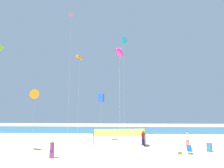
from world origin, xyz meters
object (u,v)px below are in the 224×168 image
object	(u,v)px
beachgoer_white_shirt	(187,139)
trash_barrel	(209,147)
beachgoer_maroon_shirt	(143,138)
kite_magenta_inflatable	(119,53)
volleyball_net	(120,133)
kite_cyan_delta	(123,41)
kite_orange_tube	(79,58)
kite_orange_delta	(35,94)
beach_handbag	(180,153)
kite_blue_box	(101,98)
kite_pink_delta	(71,16)
folding_beach_chair	(190,149)
beachgoer_plum_shirt	(52,148)

from	to	relation	value
beachgoer_white_shirt	trash_barrel	xyz separation A→B (m)	(1.19, -3.79, -0.42)
beachgoer_maroon_shirt	kite_magenta_inflatable	distance (m)	11.80
beachgoer_white_shirt	kite_magenta_inflatable	world-z (taller)	kite_magenta_inflatable
volleyball_net	kite_cyan_delta	size ratio (longest dim) A/B	0.38
beachgoer_maroon_shirt	kite_orange_tube	world-z (taller)	kite_orange_tube
beachgoer_white_shirt	kite_orange_delta	xyz separation A→B (m)	(-22.82, 3.71, 6.40)
beachgoer_maroon_shirt	kite_magenta_inflatable	world-z (taller)	kite_magenta_inflatable
kite_orange_tube	kite_orange_delta	bearing A→B (deg)	-149.70
beachgoer_white_shirt	beach_handbag	xyz separation A→B (m)	(-2.52, -5.34, -0.77)
kite_blue_box	kite_pink_delta	distance (m)	15.08
volleyball_net	beach_handbag	size ratio (longest dim) A/B	20.16
kite_pink_delta	kite_blue_box	bearing A→B (deg)	-3.78
folding_beach_chair	kite_blue_box	bearing A→B (deg)	140.45
trash_barrel	kite_orange_delta	bearing A→B (deg)	162.67
kite_blue_box	kite_orange_delta	bearing A→B (deg)	178.62
beach_handbag	kite_orange_tube	size ratio (longest dim) A/B	0.02
beachgoer_plum_shirt	kite_cyan_delta	xyz separation A→B (m)	(7.12, 16.01, 16.88)
beachgoer_white_shirt	volleyball_net	world-z (taller)	volleyball_net
beachgoer_white_shirt	kite_blue_box	bearing A→B (deg)	-166.55
volleyball_net	folding_beach_chair	bearing A→B (deg)	-32.29
kite_cyan_delta	kite_orange_delta	world-z (taller)	kite_cyan_delta
kite_blue_box	kite_pink_delta	size ratio (longest dim) A/B	0.34
beach_handbag	kite_orange_delta	world-z (taller)	kite_orange_delta
beachgoer_maroon_shirt	kite_blue_box	size ratio (longest dim) A/B	0.26
beachgoer_plum_shirt	kite_orange_delta	world-z (taller)	kite_orange_delta
trash_barrel	beach_handbag	world-z (taller)	trash_barrel
folding_beach_chair	kite_cyan_delta	size ratio (longest dim) A/B	0.05
beachgoer_maroon_shirt	kite_orange_tube	bearing A→B (deg)	66.66
folding_beach_chair	kite_cyan_delta	distance (m)	22.91
beachgoer_plum_shirt	trash_barrel	distance (m)	17.08
beachgoer_maroon_shirt	folding_beach_chair	xyz separation A→B (m)	(4.39, -5.19, -0.53)
kite_cyan_delta	kite_orange_tube	size ratio (longest dim) A/B	1.26
trash_barrel	beachgoer_maroon_shirt	bearing A→B (deg)	150.73
beachgoer_plum_shirt	kite_blue_box	size ratio (longest dim) A/B	0.24
volleyball_net	kite_magenta_inflatable	size ratio (longest dim) A/B	0.57
kite_orange_tube	kite_orange_delta	xyz separation A→B (m)	(-6.34, -3.70, -7.08)
folding_beach_chair	trash_barrel	world-z (taller)	trash_barrel
kite_magenta_inflatable	kite_pink_delta	xyz separation A→B (m)	(-8.36, 7.88, 9.15)
volleyball_net	kite_magenta_inflatable	distance (m)	10.66
volleyball_net	kite_orange_delta	size ratio (longest dim) A/B	0.86
kite_pink_delta	kite_orange_tube	bearing A→B (deg)	78.26
trash_barrel	kite_orange_tube	bearing A→B (deg)	147.65
beachgoer_plum_shirt	beachgoer_white_shirt	distance (m)	17.26
kite_magenta_inflatable	kite_orange_delta	bearing A→B (deg)	150.81
beachgoer_white_shirt	kite_cyan_delta	size ratio (longest dim) A/B	0.09
beachgoer_maroon_shirt	kite_pink_delta	distance (m)	23.11
kite_magenta_inflatable	beachgoer_plum_shirt	bearing A→B (deg)	-150.61
kite_blue_box	kite_pink_delta	world-z (taller)	kite_pink_delta
beachgoer_maroon_shirt	volleyball_net	distance (m)	3.24
beach_handbag	beachgoer_plum_shirt	bearing A→B (deg)	-169.31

